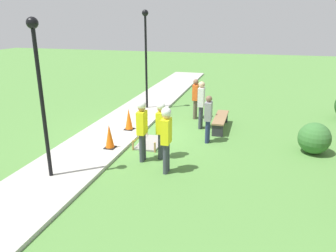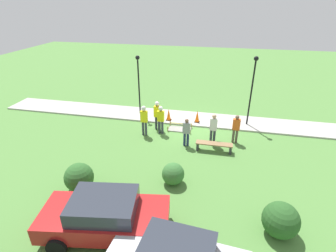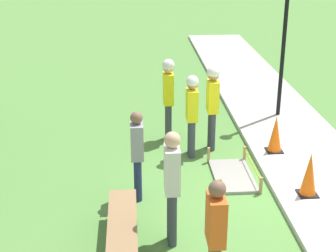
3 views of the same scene
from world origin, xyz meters
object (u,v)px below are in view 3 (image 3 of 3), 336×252
park_bench (122,229)px  worker_trainee (213,100)px  traffic_cone_near_patch (309,174)px  bystander_in_gray_shirt (172,181)px  worker_supervisor (168,92)px  bystander_in_orange_shirt (216,232)px  bystander_in_white_shirt (137,151)px  lamppost_near (286,9)px  traffic_cone_far_patch (275,134)px  worker_assistant (192,109)px

park_bench → worker_trainee: (3.63, -1.90, 0.78)m
traffic_cone_near_patch → bystander_in_gray_shirt: 2.83m
worker_supervisor → bystander_in_orange_shirt: bearing=-177.8°
bystander_in_gray_shirt → park_bench: bearing=100.3°
bystander_in_white_shirt → traffic_cone_near_patch: bearing=-95.3°
bystander_in_gray_shirt → lamppost_near: (5.25, -3.13, 1.68)m
bystander_in_orange_shirt → bystander_in_white_shirt: (2.67, 0.95, -0.03)m
traffic_cone_near_patch → worker_supervisor: size_ratio=0.43×
bystander_in_white_shirt → lamppost_near: 5.57m
traffic_cone_far_patch → worker_trainee: (0.45, 1.29, 0.64)m
traffic_cone_far_patch → park_bench: size_ratio=0.40×
worker_supervisor → bystander_in_white_shirt: 2.75m
traffic_cone_far_patch → worker_supervisor: (1.02, 2.18, 0.65)m
worker_supervisor → worker_assistant: worker_supervisor is taller
traffic_cone_far_patch → worker_assistant: worker_assistant is taller
traffic_cone_far_patch → bystander_in_gray_shirt: bystander_in_gray_shirt is taller
worker_trainee → bystander_in_white_shirt: 2.64m
bystander_in_gray_shirt → traffic_cone_near_patch: bearing=-65.6°
traffic_cone_near_patch → worker_trainee: size_ratio=0.43×
worker_supervisor → worker_trainee: size_ratio=1.01×
worker_supervisor → bystander_in_gray_shirt: (-4.06, 0.25, -0.09)m
traffic_cone_far_patch → bystander_in_orange_shirt: 4.74m
worker_trainee → bystander_in_gray_shirt: (-3.49, 1.15, -0.07)m
park_bench → bystander_in_orange_shirt: bearing=-132.4°
worker_supervisor → worker_trainee: 1.07m
park_bench → lamppost_near: bearing=-35.8°
traffic_cone_near_patch → worker_assistant: (2.00, 1.86, 0.56)m
park_bench → worker_trainee: size_ratio=1.05×
park_bench → lamppost_near: size_ratio=0.48×
traffic_cone_near_patch → lamppost_near: lamppost_near is taller
worker_supervisor → bystander_in_orange_shirt: (-5.30, -0.20, -0.18)m
traffic_cone_near_patch → worker_assistant: 2.79m
worker_supervisor → traffic_cone_near_patch: bearing=-142.0°
bystander_in_orange_shirt → bystander_in_white_shirt: bearing=19.5°
bystander_in_white_shirt → traffic_cone_far_patch: bearing=-61.1°
traffic_cone_far_patch → bystander_in_gray_shirt: 3.94m
worker_assistant → bystander_in_gray_shirt: bearing=168.0°
park_bench → traffic_cone_near_patch: bearing=-68.7°
bystander_in_gray_shirt → bystander_in_white_shirt: size_ratio=1.12×
traffic_cone_far_patch → park_bench: traffic_cone_far_patch is taller
traffic_cone_far_patch → bystander_in_white_shirt: bearing=118.9°
bystander_in_orange_shirt → traffic_cone_far_patch: bearing=-24.8°
worker_trainee → bystander_in_gray_shirt: bearing=161.8°
worker_trainee → bystander_in_white_shirt: (-2.06, 1.64, -0.20)m
park_bench → bystander_in_gray_shirt: bearing=-79.7°
traffic_cone_near_patch → worker_assistant: worker_assistant is taller
bystander_in_white_shirt → lamppost_near: size_ratio=0.41×
worker_assistant → bystander_in_gray_shirt: 3.22m
traffic_cone_near_patch → park_bench: bearing=111.3°
park_bench → worker_assistant: 3.65m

